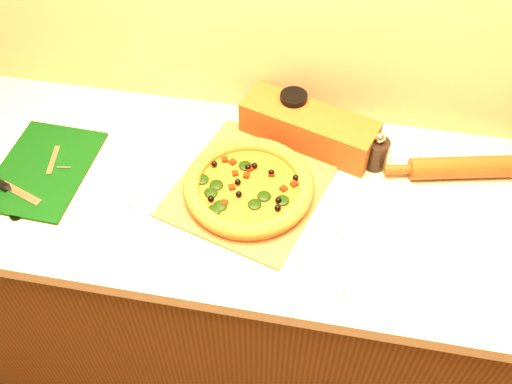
# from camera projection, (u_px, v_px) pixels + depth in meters

# --- Properties ---
(cabinet) EXTENTS (2.80, 0.65, 0.86)m
(cabinet) POSITION_uv_depth(u_px,v_px,m) (250.00, 286.00, 1.84)
(cabinet) COLOR #4C2510
(cabinet) RESTS_ON ground
(countertop) EXTENTS (2.84, 0.68, 0.04)m
(countertop) POSITION_uv_depth(u_px,v_px,m) (248.00, 196.00, 1.50)
(countertop) COLOR beige
(countertop) RESTS_ON cabinet
(pizza_peel) EXTENTS (0.45, 0.57, 0.01)m
(pizza_peel) POSITION_uv_depth(u_px,v_px,m) (253.00, 183.00, 1.49)
(pizza_peel) COLOR brown
(pizza_peel) RESTS_ON countertop
(pizza) EXTENTS (0.33, 0.33, 0.05)m
(pizza) POSITION_uv_depth(u_px,v_px,m) (249.00, 186.00, 1.45)
(pizza) COLOR #B07E2C
(pizza) RESTS_ON pizza_peel
(cutting_board) EXTENTS (0.26, 0.34, 0.02)m
(cutting_board) POSITION_uv_depth(u_px,v_px,m) (42.00, 170.00, 1.52)
(cutting_board) COLOR black
(cutting_board) RESTS_ON countertop
(bottle_cap) EXTENTS (0.03, 0.03, 0.01)m
(bottle_cap) POSITION_uv_depth(u_px,v_px,m) (16.00, 216.00, 1.42)
(bottle_cap) COLOR black
(bottle_cap) RESTS_ON countertop
(pepper_grinder) EXTENTS (0.06, 0.06, 0.11)m
(pepper_grinder) POSITION_uv_depth(u_px,v_px,m) (377.00, 153.00, 1.51)
(pepper_grinder) COLOR black
(pepper_grinder) RESTS_ON countertop
(rolling_pin) EXTENTS (0.43, 0.12, 0.06)m
(rolling_pin) POSITION_uv_depth(u_px,v_px,m) (466.00, 167.00, 1.49)
(rolling_pin) COLOR #5C340F
(rolling_pin) RESTS_ON countertop
(bread_bag) EXTENTS (0.39, 0.23, 0.10)m
(bread_bag) POSITION_uv_depth(u_px,v_px,m) (308.00, 128.00, 1.56)
(bread_bag) COLOR #613412
(bread_bag) RESTS_ON countertop
(dark_jar) EXTENTS (0.08, 0.08, 0.12)m
(dark_jar) POSITION_uv_depth(u_px,v_px,m) (293.00, 111.00, 1.59)
(dark_jar) COLOR black
(dark_jar) RESTS_ON countertop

